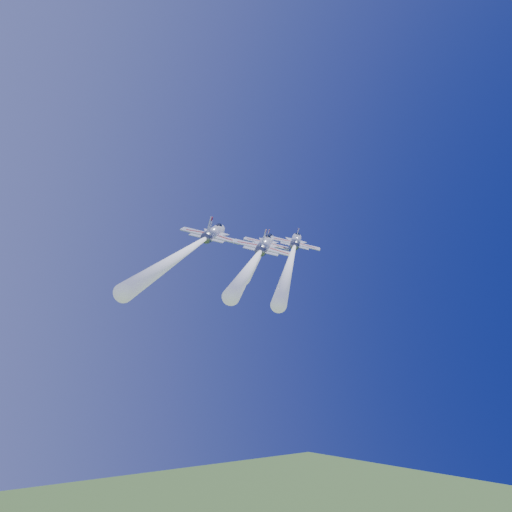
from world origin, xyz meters
TOP-DOWN VIEW (x-y plane):
  - jet_lead at (-4.18, -6.69)m, footprint 22.56×28.31m
  - jet_left at (-19.62, -8.67)m, footprint 29.32×37.20m
  - jet_right at (-5.73, -16.19)m, footprint 27.81×35.93m
  - jet_slot at (-12.02, -15.06)m, footprint 25.29×31.35m

SIDE VIEW (x-z plane):
  - jet_slot at x=-12.02m, z-range 75.06..106.33m
  - jet_right at x=-5.73m, z-range 70.63..111.99m
  - jet_left at x=-19.62m, z-range 72.20..112.53m
  - jet_lead at x=-4.18m, z-range 79.16..108.70m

